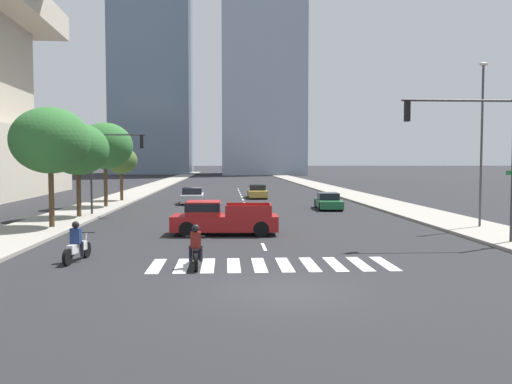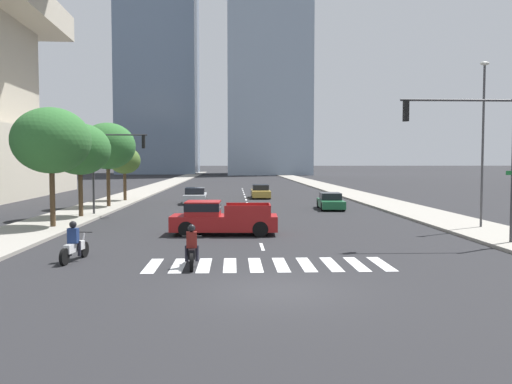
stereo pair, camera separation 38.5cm
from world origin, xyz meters
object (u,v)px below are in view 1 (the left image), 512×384
object	(u,v)px
traffic_signal_near	(474,139)
street_lamp_east	(482,133)
pickup_truck	(220,218)
sedan_silver_2	(192,196)
motorcycle_trailing	(196,250)
street_tree_third	(105,146)
motorcycle_lead	(77,246)
sedan_gold_1	(257,192)
street_tree_fourth	(121,161)
sedan_green_0	(328,202)
street_tree_nearest	(50,141)
traffic_signal_far	(111,156)
street_tree_second	(78,149)

from	to	relation	value
traffic_signal_near	street_lamp_east	bearing A→B (deg)	-118.87
pickup_truck	sedan_silver_2	distance (m)	19.75
motorcycle_trailing	street_tree_third	xyz separation A→B (m)	(-8.25, 23.68, 4.23)
motorcycle_lead	sedan_gold_1	xyz separation A→B (m)	(8.52, 33.29, 0.02)
street_lamp_east	street_tree_fourth	distance (m)	30.81
sedan_green_0	sedan_silver_2	size ratio (longest dim) A/B	1.02
sedan_green_0	traffic_signal_near	size ratio (longest dim) A/B	0.71
motorcycle_trailing	sedan_silver_2	bearing A→B (deg)	0.09
motorcycle_lead	sedan_gold_1	size ratio (longest dim) A/B	0.47
motorcycle_lead	sedan_green_0	xyz separation A→B (m)	(13.22, 20.76, -0.01)
pickup_truck	sedan_green_0	bearing A→B (deg)	-118.13
pickup_truck	sedan_green_0	xyz separation A→B (m)	(8.12, 13.82, -0.24)
pickup_truck	sedan_silver_2	xyz separation A→B (m)	(-2.55, 19.58, -0.18)
sedan_gold_1	street_tree_nearest	world-z (taller)	street_tree_nearest
street_lamp_east	street_tree_third	xyz separation A→B (m)	(-22.94, 14.14, -0.32)
sedan_silver_2	traffic_signal_far	size ratio (longest dim) A/B	0.80
traffic_signal_far	street_tree_nearest	world-z (taller)	street_tree_nearest
sedan_gold_1	street_lamp_east	world-z (taller)	street_lamp_east
street_lamp_east	street_tree_nearest	world-z (taller)	street_lamp_east
pickup_truck	sedan_gold_1	size ratio (longest dim) A/B	1.13
street_tree_second	street_tree_third	bearing A→B (deg)	90.00
traffic_signal_far	street_tree_nearest	size ratio (longest dim) A/B	0.89
sedan_green_0	street_tree_fourth	xyz separation A→B (m)	(-17.11, 8.07, 3.12)
motorcycle_lead	street_tree_fourth	bearing A→B (deg)	16.51
motorcycle_trailing	street_tree_nearest	distance (m)	14.13
street_lamp_east	motorcycle_trailing	bearing A→B (deg)	-146.97
traffic_signal_near	street_tree_third	world-z (taller)	traffic_signal_near
sedan_silver_2	street_lamp_east	size ratio (longest dim) A/B	0.52
traffic_signal_far	street_lamp_east	distance (m)	22.74
motorcycle_lead	street_tree_third	bearing A→B (deg)	18.65
traffic_signal_near	traffic_signal_far	size ratio (longest dim) A/B	1.15
street_lamp_east	street_tree_third	distance (m)	26.95
traffic_signal_near	street_tree_fourth	bearing A→B (deg)	-52.40
traffic_signal_near	traffic_signal_far	xyz separation A→B (m)	(-18.23, 13.52, -0.63)
motorcycle_lead	street_tree_nearest	bearing A→B (deg)	31.16
sedan_green_0	motorcycle_lead	bearing A→B (deg)	-28.94
sedan_green_0	street_tree_third	distance (m)	17.70
traffic_signal_near	street_tree_third	bearing A→B (deg)	-44.39
sedan_green_0	traffic_signal_far	xyz separation A→B (m)	(-15.37, -4.33, 3.42)
street_tree_third	motorcycle_trailing	bearing A→B (deg)	-70.79
pickup_truck	street_tree_fourth	distance (m)	23.84
motorcycle_trailing	street_lamp_east	size ratio (longest dim) A/B	0.25
sedan_gold_1	street_lamp_east	distance (m)	27.48
sedan_silver_2	traffic_signal_near	xyz separation A→B (m)	(13.52, -23.61, 3.98)
sedan_silver_2	motorcycle_lead	bearing A→B (deg)	173.38
sedan_gold_1	street_lamp_east	bearing A→B (deg)	23.12
motorcycle_lead	motorcycle_trailing	world-z (taller)	same
street_tree_nearest	traffic_signal_far	bearing A→B (deg)	76.07
sedan_gold_1	street_tree_third	distance (m)	17.01
sedan_green_0	street_tree_third	world-z (taller)	street_tree_third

